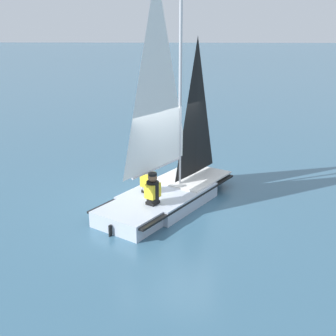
# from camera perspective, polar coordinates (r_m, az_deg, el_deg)

# --- Properties ---
(ground_plane) EXTENTS (260.00, 260.00, 0.00)m
(ground_plane) POSITION_cam_1_polar(r_m,az_deg,el_deg) (11.15, 0.00, -4.79)
(ground_plane) COLOR #38607A
(sailboat_main) EXTENTS (3.67, 4.49, 5.78)m
(sailboat_main) POSITION_cam_1_polar(r_m,az_deg,el_deg) (10.87, 0.02, -0.98)
(sailboat_main) COLOR #B2BCCC
(sailboat_main) RESTS_ON ground_plane
(sailor_helm) EXTENTS (0.41, 0.43, 1.16)m
(sailor_helm) POSITION_cam_1_polar(r_m,az_deg,el_deg) (10.80, -2.72, -2.07)
(sailor_helm) COLOR black
(sailor_helm) RESTS_ON ground_plane
(sailor_crew) EXTENTS (0.41, 0.43, 1.16)m
(sailor_crew) POSITION_cam_1_polar(r_m,az_deg,el_deg) (10.06, -2.08, -3.56)
(sailor_crew) COLOR black
(sailor_crew) RESTS_ON ground_plane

